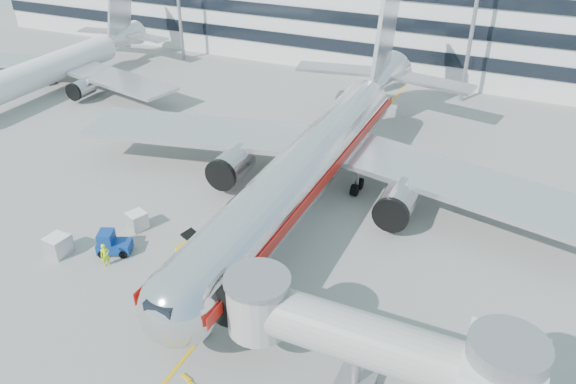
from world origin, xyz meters
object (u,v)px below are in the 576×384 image
at_px(main_jet, 317,155).
at_px(cargo_container_left, 61,244).
at_px(belt_loader, 204,257).
at_px(cargo_container_right, 137,221).
at_px(cargo_container_front, 58,246).
at_px(baggage_tug, 112,244).
at_px(ramp_worker, 105,255).

xyz_separation_m(main_jet, cargo_container_left, (-15.15, -16.64, -3.48)).
distance_m(belt_loader, cargo_container_left, 11.68).
xyz_separation_m(cargo_container_right, cargo_container_front, (-3.39, -5.61, 0.07)).
height_order(main_jet, baggage_tug, main_jet).
height_order(belt_loader, baggage_tug, belt_loader).
bearing_deg(cargo_container_front, belt_loader, 18.82).
bearing_deg(cargo_container_front, ramp_worker, 5.78).
height_order(main_jet, cargo_container_left, main_jet).
height_order(cargo_container_left, ramp_worker, ramp_worker).
bearing_deg(cargo_container_right, main_jet, 43.95).
distance_m(main_jet, cargo_container_front, 22.97).
bearing_deg(baggage_tug, main_jet, 52.64).
bearing_deg(cargo_container_front, main_jet, 48.21).
xyz_separation_m(belt_loader, cargo_container_right, (-7.76, 1.81, 0.10)).
height_order(main_jet, belt_loader, main_jet).
relative_size(cargo_container_left, cargo_container_front, 0.88).
height_order(baggage_tug, cargo_container_right, baggage_tug).
bearing_deg(cargo_container_left, main_jet, 47.69).
bearing_deg(cargo_container_right, cargo_container_left, -122.57).
bearing_deg(ramp_worker, cargo_container_front, 131.72).
relative_size(cargo_container_left, cargo_container_right, 0.82).
relative_size(main_jet, cargo_container_front, 29.71).
distance_m(cargo_container_left, cargo_container_front, 0.31).
xyz_separation_m(cargo_container_left, cargo_container_right, (3.39, 5.31, 0.01)).
bearing_deg(main_jet, cargo_container_right, -136.05).
bearing_deg(belt_loader, baggage_tug, -166.35).
xyz_separation_m(main_jet, ramp_worker, (-10.74, -16.50, -3.26)).
height_order(baggage_tug, ramp_worker, ramp_worker).
bearing_deg(belt_loader, cargo_container_front, -161.18).
bearing_deg(baggage_tug, belt_loader, 13.65).
relative_size(cargo_container_left, ramp_worker, 0.77).
distance_m(main_jet, ramp_worker, 19.95).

